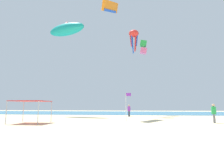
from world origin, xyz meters
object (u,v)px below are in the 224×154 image
object	(u,v)px
banner_flag	(127,104)
kite_box_green	(143,47)
kite_parafoil_orange	(110,7)
kite_octopus_red	(134,35)
canopy_tent	(31,102)
person_near_tent	(214,112)
person_leftmost	(129,110)
kite_inflatable_teal	(66,29)

from	to	relation	value
banner_flag	kite_box_green	distance (m)	19.60
kite_parafoil_orange	kite_octopus_red	world-z (taller)	kite_parafoil_orange
canopy_tent	kite_box_green	distance (m)	25.45
banner_flag	kite_octopus_red	world-z (taller)	kite_octopus_red
kite_parafoil_orange	person_near_tent	bearing A→B (deg)	77.45
kite_parafoil_orange	kite_box_green	xyz separation A→B (m)	(5.15, 10.46, -3.35)
banner_flag	kite_box_green	bearing A→B (deg)	80.85
person_near_tent	banner_flag	world-z (taller)	banner_flag
person_leftmost	kite_box_green	xyz separation A→B (m)	(2.73, 6.04, 12.10)
kite_parafoil_orange	kite_box_green	size ratio (longest dim) A/B	1.90
kite_parafoil_orange	canopy_tent	bearing A→B (deg)	-18.88
canopy_tent	banner_flag	world-z (taller)	banner_flag
banner_flag	kite_parafoil_orange	xyz separation A→B (m)	(-2.60, 5.36, 14.64)
canopy_tent	kite_inflatable_teal	distance (m)	19.62
canopy_tent	person_near_tent	bearing A→B (deg)	8.08
canopy_tent	kite_octopus_red	bearing A→B (deg)	55.69
person_leftmost	kite_octopus_red	size ratio (longest dim) A/B	0.47
canopy_tent	person_leftmost	distance (m)	16.36
canopy_tent	kite_box_green	bearing A→B (deg)	58.79
canopy_tent	person_leftmost	world-z (taller)	canopy_tent
canopy_tent	kite_box_green	world-z (taller)	kite_box_green
kite_box_green	banner_flag	bearing A→B (deg)	169.27
canopy_tent	kite_octopus_red	xyz separation A→B (m)	(10.08, 14.78, 12.02)
kite_box_green	kite_inflatable_teal	world-z (taller)	kite_inflatable_teal
person_leftmost	kite_box_green	world-z (taller)	kite_box_green
canopy_tent	kite_parafoil_orange	size ratio (longest dim) A/B	0.62
canopy_tent	person_leftmost	size ratio (longest dim) A/B	1.69
kite_octopus_red	kite_inflatable_teal	size ratio (longest dim) A/B	0.51
canopy_tent	kite_octopus_red	size ratio (longest dim) A/B	0.79
kite_parafoil_orange	kite_box_green	world-z (taller)	kite_parafoil_orange
person_near_tent	banner_flag	distance (m)	8.86
kite_box_green	kite_octopus_red	world-z (taller)	kite_octopus_red
person_near_tent	person_leftmost	world-z (taller)	person_leftmost
person_near_tent	person_leftmost	distance (m)	14.14
person_near_tent	person_leftmost	xyz separation A→B (m)	(-8.92, 10.97, 0.00)
person_leftmost	banner_flag	xyz separation A→B (m)	(0.18, -9.78, 0.80)
person_near_tent	kite_inflatable_teal	bearing A→B (deg)	88.75
person_near_tent	kite_parafoil_orange	bearing A→B (deg)	88.72
kite_parafoil_orange	kite_box_green	bearing A→B (deg)	171.24
person_near_tent	person_leftmost	bearing A→B (deg)	67.83
person_near_tent	kite_box_green	size ratio (longest dim) A/B	0.69
person_near_tent	person_leftmost	size ratio (longest dim) A/B	1.00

